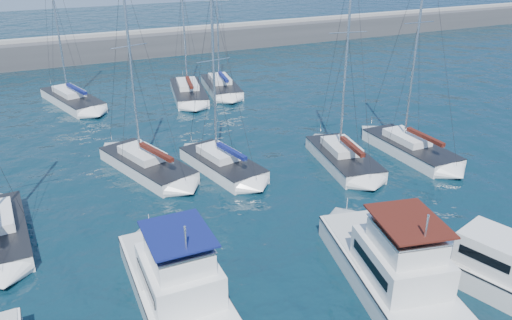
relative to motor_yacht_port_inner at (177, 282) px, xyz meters
name	(u,v)px	position (x,y,z in m)	size (l,w,h in m)	color
ground	(270,256)	(5.48, 1.44, -1.13)	(220.00, 220.00, 0.00)	black
breakwater	(103,51)	(5.48, 53.44, -0.08)	(160.00, 6.00, 4.45)	#424244
motor_yacht_port_inner	(177,282)	(0.00, 0.00, 0.00)	(3.67, 8.89, 4.69)	white
motor_yacht_stbd_inner	(391,267)	(9.63, -3.24, 0.00)	(5.60, 10.02, 4.69)	silver
motor_yacht_stbd_outer	(480,264)	(13.91, -4.66, -0.19)	(4.58, 6.97, 3.20)	silver
sailboat_mid_b	(147,164)	(2.14, 14.68, -0.62)	(5.55, 9.09, 14.22)	silver
sailboat_mid_c	(222,164)	(7.10, 12.46, -0.63)	(4.39, 7.83, 12.60)	white
sailboat_mid_d	(343,158)	(15.67, 9.68, -0.60)	(4.40, 8.07, 15.33)	silver
sailboat_mid_e	(410,148)	(21.44, 9.04, -0.60)	(3.12, 8.29, 15.95)	white
sailboat_back_a	(72,99)	(-0.89, 33.41, -0.60)	(5.54, 9.90, 16.92)	white
sailboat_back_b	(188,92)	(10.56, 30.94, -0.59)	(4.85, 9.42, 17.20)	white
sailboat_back_c	(221,86)	(14.44, 31.47, -0.61)	(4.35, 8.73, 15.10)	white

